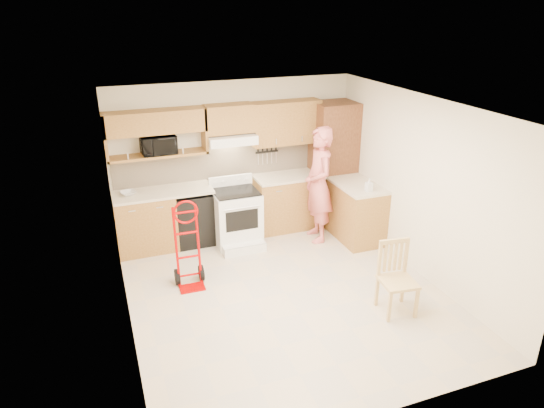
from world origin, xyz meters
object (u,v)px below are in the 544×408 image
range (237,214)px  person (319,185)px  microwave (158,145)px  hand_truck (188,249)px  dining_chair (398,279)px

range → person: (1.27, -0.26, 0.41)m
range → person: person is taller
microwave → hand_truck: 1.80m
dining_chair → range: bearing=124.9°
person → hand_truck: (-2.25, -0.72, -0.37)m
microwave → dining_chair: 3.97m
range → dining_chair: 2.81m
range → person: bearing=-11.6°
hand_truck → dining_chair: bearing=-31.7°
range → hand_truck: hand_truck is taller
microwave → hand_truck: bearing=-91.1°
hand_truck → dining_chair: hand_truck is taller
range → hand_truck: size_ratio=0.92×
microwave → range: (1.07, -0.47, -1.10)m
person → hand_truck: 2.39m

